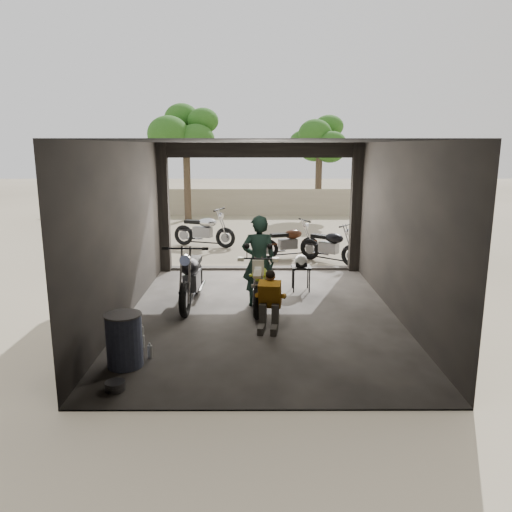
{
  "coord_description": "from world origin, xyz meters",
  "views": [
    {
      "loc": [
        -0.14,
        -8.95,
        3.12
      ],
      "look_at": [
        -0.11,
        0.6,
        1.01
      ],
      "focal_mm": 35.0,
      "sensor_mm": 36.0,
      "label": 1
    }
  ],
  "objects_px": {
    "outside_bike_a": "(204,227)",
    "outside_bike_c": "(330,243)",
    "rider": "(259,261)",
    "sign_post": "(371,214)",
    "main_bike": "(260,280)",
    "oil_drum": "(124,341)",
    "outside_bike_b": "(289,239)",
    "stool": "(301,270)",
    "mechanic": "(269,303)",
    "left_bike": "(191,273)",
    "helmet": "(301,261)"
  },
  "relations": [
    {
      "from": "outside_bike_c",
      "to": "helmet",
      "type": "height_order",
      "value": "outside_bike_c"
    },
    {
      "from": "left_bike",
      "to": "outside_bike_c",
      "type": "bearing_deg",
      "value": 50.11
    },
    {
      "from": "mechanic",
      "to": "sign_post",
      "type": "height_order",
      "value": "sign_post"
    },
    {
      "from": "outside_bike_a",
      "to": "outside_bike_c",
      "type": "distance_m",
      "value": 4.29
    },
    {
      "from": "outside_bike_a",
      "to": "rider",
      "type": "distance_m",
      "value": 6.24
    },
    {
      "from": "main_bike",
      "to": "outside_bike_a",
      "type": "height_order",
      "value": "outside_bike_a"
    },
    {
      "from": "sign_post",
      "to": "outside_bike_b",
      "type": "bearing_deg",
      "value": 151.11
    },
    {
      "from": "outside_bike_c",
      "to": "mechanic",
      "type": "distance_m",
      "value": 5.38
    },
    {
      "from": "main_bike",
      "to": "sign_post",
      "type": "xyz_separation_m",
      "value": [
        2.85,
        3.17,
        0.87
      ]
    },
    {
      "from": "outside_bike_a",
      "to": "oil_drum",
      "type": "relative_size",
      "value": 2.3
    },
    {
      "from": "main_bike",
      "to": "helmet",
      "type": "relative_size",
      "value": 5.79
    },
    {
      "from": "stool",
      "to": "sign_post",
      "type": "bearing_deg",
      "value": 45.68
    },
    {
      "from": "left_bike",
      "to": "outside_bike_a",
      "type": "relative_size",
      "value": 1.05
    },
    {
      "from": "stool",
      "to": "outside_bike_a",
      "type": "bearing_deg",
      "value": 117.63
    },
    {
      "from": "left_bike",
      "to": "sign_post",
      "type": "relative_size",
      "value": 0.88
    },
    {
      "from": "stool",
      "to": "outside_bike_c",
      "type": "bearing_deg",
      "value": 68.89
    },
    {
      "from": "outside_bike_c",
      "to": "stool",
      "type": "distance_m",
      "value": 2.88
    },
    {
      "from": "outside_bike_b",
      "to": "outside_bike_c",
      "type": "relative_size",
      "value": 0.97
    },
    {
      "from": "outside_bike_c",
      "to": "sign_post",
      "type": "xyz_separation_m",
      "value": [
        0.91,
        -0.69,
        0.89
      ]
    },
    {
      "from": "outside_bike_c",
      "to": "sign_post",
      "type": "distance_m",
      "value": 1.45
    },
    {
      "from": "left_bike",
      "to": "outside_bike_a",
      "type": "xyz_separation_m",
      "value": [
        -0.33,
        5.91,
        -0.03
      ]
    },
    {
      "from": "outside_bike_a",
      "to": "sign_post",
      "type": "height_order",
      "value": "sign_post"
    },
    {
      "from": "stool",
      "to": "rider",
      "type": "bearing_deg",
      "value": -131.8
    },
    {
      "from": "helmet",
      "to": "outside_bike_a",
      "type": "bearing_deg",
      "value": 124.98
    },
    {
      "from": "left_bike",
      "to": "outside_bike_c",
      "type": "distance_m",
      "value": 4.92
    },
    {
      "from": "outside_bike_b",
      "to": "rider",
      "type": "xyz_separation_m",
      "value": [
        -0.91,
        -4.36,
        0.37
      ]
    },
    {
      "from": "outside_bike_a",
      "to": "sign_post",
      "type": "distance_m",
      "value": 5.49
    },
    {
      "from": "outside_bike_a",
      "to": "outside_bike_b",
      "type": "distance_m",
      "value": 3.05
    },
    {
      "from": "left_bike",
      "to": "stool",
      "type": "height_order",
      "value": "left_bike"
    },
    {
      "from": "oil_drum",
      "to": "stool",
      "type": "bearing_deg",
      "value": 53.14
    },
    {
      "from": "mechanic",
      "to": "oil_drum",
      "type": "height_order",
      "value": "mechanic"
    },
    {
      "from": "main_bike",
      "to": "oil_drum",
      "type": "distance_m",
      "value": 3.32
    },
    {
      "from": "rider",
      "to": "sign_post",
      "type": "relative_size",
      "value": 0.84
    },
    {
      "from": "sign_post",
      "to": "mechanic",
      "type": "bearing_deg",
      "value": -116.72
    },
    {
      "from": "outside_bike_a",
      "to": "oil_drum",
      "type": "distance_m",
      "value": 8.81
    },
    {
      "from": "left_bike",
      "to": "outside_bike_c",
      "type": "xyz_separation_m",
      "value": [
        3.31,
        3.64,
        -0.09
      ]
    },
    {
      "from": "oil_drum",
      "to": "outside_bike_c",
      "type": "bearing_deg",
      "value": 59.04
    },
    {
      "from": "mechanic",
      "to": "helmet",
      "type": "height_order",
      "value": "mechanic"
    },
    {
      "from": "left_bike",
      "to": "mechanic",
      "type": "xyz_separation_m",
      "value": [
        1.5,
        -1.43,
        -0.15
      ]
    },
    {
      "from": "outside_bike_a",
      "to": "outside_bike_c",
      "type": "height_order",
      "value": "outside_bike_a"
    },
    {
      "from": "mechanic",
      "to": "outside_bike_c",
      "type": "bearing_deg",
      "value": 78.83
    },
    {
      "from": "outside_bike_a",
      "to": "rider",
      "type": "xyz_separation_m",
      "value": [
        1.67,
        -6.0,
        0.3
      ]
    },
    {
      "from": "main_bike",
      "to": "outside_bike_a",
      "type": "relative_size",
      "value": 0.95
    },
    {
      "from": "main_bike",
      "to": "left_bike",
      "type": "height_order",
      "value": "left_bike"
    },
    {
      "from": "outside_bike_a",
      "to": "mechanic",
      "type": "relative_size",
      "value": 1.82
    },
    {
      "from": "rider",
      "to": "sign_post",
      "type": "distance_m",
      "value": 4.22
    },
    {
      "from": "left_bike",
      "to": "outside_bike_b",
      "type": "bearing_deg",
      "value": 64.64
    },
    {
      "from": "main_bike",
      "to": "rider",
      "type": "xyz_separation_m",
      "value": [
        -0.03,
        0.13,
        0.34
      ]
    },
    {
      "from": "left_bike",
      "to": "oil_drum",
      "type": "bearing_deg",
      "value": -99.46
    },
    {
      "from": "rider",
      "to": "stool",
      "type": "height_order",
      "value": "rider"
    }
  ]
}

